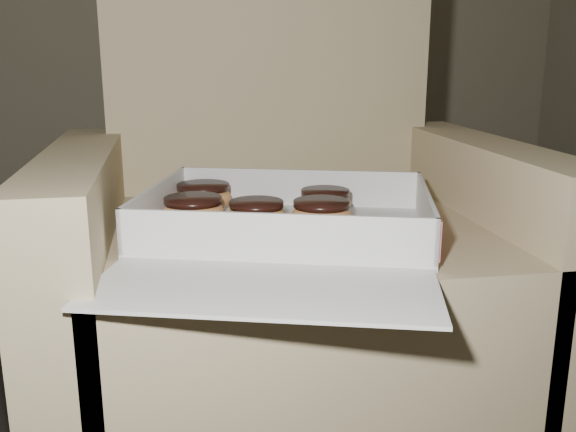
# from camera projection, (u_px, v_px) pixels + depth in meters

# --- Properties ---
(armchair) EXTENTS (0.80, 0.68, 0.84)m
(armchair) POSITION_uv_depth(u_px,v_px,m) (290.00, 273.00, 1.15)
(armchair) COLOR tan
(armchair) RESTS_ON floor
(bakery_box) EXTENTS (0.56, 0.61, 0.07)m
(bakery_box) POSITION_uv_depth(u_px,v_px,m) (287.00, 233.00, 0.96)
(bakery_box) COLOR silver
(bakery_box) RESTS_ON armchair
(donut_a) EXTENTS (0.09, 0.09, 0.05)m
(donut_a) POSITION_uv_depth(u_px,v_px,m) (321.00, 214.00, 0.99)
(donut_a) COLOR #E0944E
(donut_a) RESTS_ON bakery_box
(donut_b) EXTENTS (0.09, 0.09, 0.04)m
(donut_b) POSITION_uv_depth(u_px,v_px,m) (325.00, 201.00, 1.08)
(donut_b) COLOR #E0944E
(donut_b) RESTS_ON bakery_box
(donut_c) EXTENTS (0.10, 0.10, 0.05)m
(donut_c) POSITION_uv_depth(u_px,v_px,m) (203.00, 196.00, 1.11)
(donut_c) COLOR #E0944E
(donut_c) RESTS_ON bakery_box
(donut_d) EXTENTS (0.09, 0.09, 0.05)m
(donut_d) POSITION_uv_depth(u_px,v_px,m) (257.00, 214.00, 0.99)
(donut_d) COLOR #E0944E
(donut_d) RESTS_ON bakery_box
(donut_e) EXTENTS (0.10, 0.10, 0.05)m
(donut_e) POSITION_uv_depth(u_px,v_px,m) (193.00, 211.00, 1.01)
(donut_e) COLOR #E0944E
(donut_e) RESTS_ON bakery_box
(crumb_a) EXTENTS (0.01, 0.01, 0.00)m
(crumb_a) POSITION_uv_depth(u_px,v_px,m) (420.00, 243.00, 0.92)
(crumb_a) COLOR black
(crumb_a) RESTS_ON bakery_box
(crumb_b) EXTENTS (0.01, 0.01, 0.00)m
(crumb_b) POSITION_uv_depth(u_px,v_px,m) (387.00, 256.00, 0.86)
(crumb_b) COLOR black
(crumb_b) RESTS_ON bakery_box
(crumb_c) EXTENTS (0.01, 0.01, 0.00)m
(crumb_c) POSITION_uv_depth(u_px,v_px,m) (376.00, 246.00, 0.91)
(crumb_c) COLOR black
(crumb_c) RESTS_ON bakery_box
(crumb_d) EXTENTS (0.01, 0.01, 0.00)m
(crumb_d) POSITION_uv_depth(u_px,v_px,m) (249.00, 238.00, 0.95)
(crumb_d) COLOR black
(crumb_d) RESTS_ON bakery_box
(crumb_e) EXTENTS (0.01, 0.01, 0.00)m
(crumb_e) POSITION_uv_depth(u_px,v_px,m) (186.00, 228.00, 1.00)
(crumb_e) COLOR black
(crumb_e) RESTS_ON bakery_box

